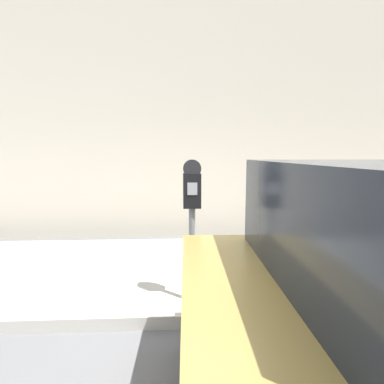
# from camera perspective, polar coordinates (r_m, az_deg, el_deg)

# --- Properties ---
(sidewalk) EXTENTS (24.00, 2.80, 0.14)m
(sidewalk) POSITION_cam_1_polar(r_m,az_deg,el_deg) (4.60, 6.02, -14.42)
(sidewalk) COLOR #BCB7AD
(sidewalk) RESTS_ON ground_plane
(building_facade) EXTENTS (24.00, 0.30, 6.37)m
(building_facade) POSITION_cam_1_polar(r_m,az_deg,el_deg) (6.61, 3.29, 19.59)
(building_facade) COLOR beige
(building_facade) RESTS_ON ground_plane
(parking_meter) EXTENTS (0.19, 0.14, 1.57)m
(parking_meter) POSITION_cam_1_polar(r_m,az_deg,el_deg) (3.21, 0.00, -2.43)
(parking_meter) COLOR slate
(parking_meter) RESTS_ON sidewalk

